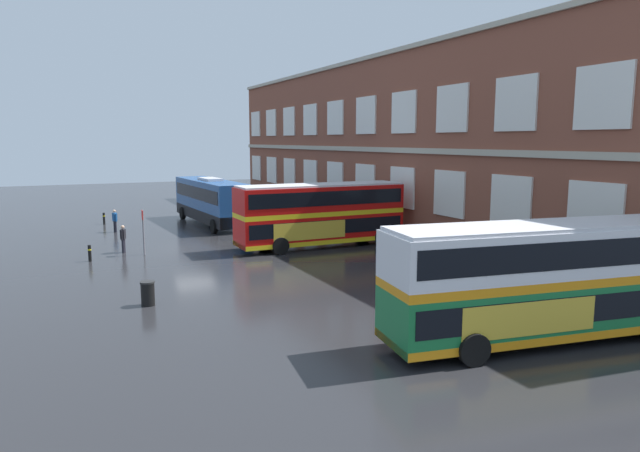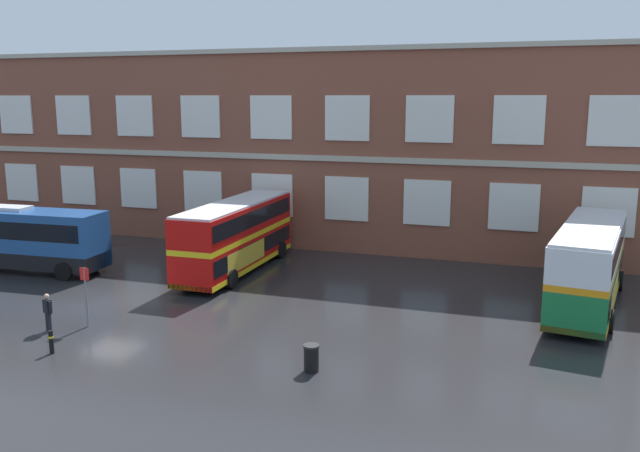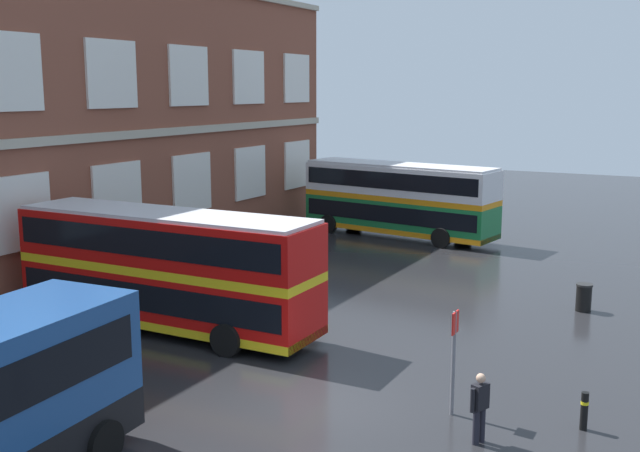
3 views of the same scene
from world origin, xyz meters
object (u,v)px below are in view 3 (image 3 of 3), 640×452
(double_decker_middle, at_px, (399,199))
(station_litter_bin, at_px, (584,297))
(bus_stand_flag, at_px, (454,353))
(double_decker_near, at_px, (166,268))
(waiting_passenger, at_px, (480,405))
(safety_bollard_east, at_px, (584,410))

(double_decker_middle, bearing_deg, station_litter_bin, -131.34)
(bus_stand_flag, bearing_deg, double_decker_near, 78.98)
(double_decker_near, xyz_separation_m, waiting_passenger, (-3.32, -11.83, -1.22))
(double_decker_near, height_order, bus_stand_flag, double_decker_near)
(double_decker_near, distance_m, bus_stand_flag, 11.00)
(double_decker_middle, relative_size, safety_bollard_east, 11.85)
(double_decker_middle, xyz_separation_m, safety_bollard_east, (-20.46, -13.13, -1.66))
(station_litter_bin, height_order, safety_bollard_east, station_litter_bin)
(bus_stand_flag, bearing_deg, station_litter_bin, -7.36)
(bus_stand_flag, relative_size, safety_bollard_east, 2.84)
(double_decker_near, bearing_deg, double_decker_middle, -2.22)
(waiting_passenger, height_order, station_litter_bin, waiting_passenger)
(station_litter_bin, distance_m, safety_bollard_east, 10.50)
(double_decker_middle, bearing_deg, double_decker_near, 177.78)
(waiting_passenger, bearing_deg, bus_stand_flag, 40.54)
(waiting_passenger, bearing_deg, double_decker_middle, 26.41)
(double_decker_near, xyz_separation_m, bus_stand_flag, (-2.10, -10.79, -0.51))
(waiting_passenger, xyz_separation_m, station_litter_bin, (12.24, -0.38, -0.41))
(double_decker_middle, relative_size, station_litter_bin, 10.93)
(station_litter_bin, bearing_deg, double_decker_middle, 48.66)
(station_litter_bin, bearing_deg, double_decker_near, 126.16)
(waiting_passenger, relative_size, safety_bollard_east, 1.79)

